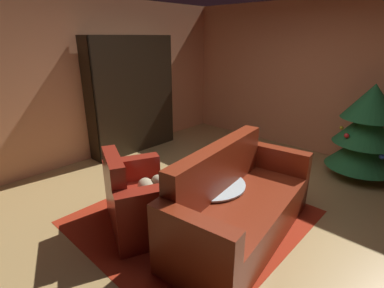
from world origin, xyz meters
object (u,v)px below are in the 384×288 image
couch_red (238,206)px  bottle_on_table (198,182)px  armchair_red (138,201)px  bookshelf_unit (137,95)px  coffee_table (210,186)px  decorated_tree (366,131)px  book_stack_on_table (216,177)px

couch_red → bottle_on_table: size_ratio=8.27×
armchair_red → couch_red: (0.88, 0.64, 0.01)m
bookshelf_unit → bottle_on_table: 2.76m
coffee_table → decorated_tree: size_ratio=0.56×
book_stack_on_table → couch_red: bearing=-10.3°
bookshelf_unit → couch_red: size_ratio=0.99×
bookshelf_unit → decorated_tree: (3.43, 1.51, -0.28)m
decorated_tree → bookshelf_unit: bearing=-156.3°
bottle_on_table → bookshelf_unit: bearing=156.2°
bookshelf_unit → decorated_tree: bookshelf_unit is taller
coffee_table → decorated_tree: 2.59m
bookshelf_unit → book_stack_on_table: (2.52, -0.83, -0.48)m
bookshelf_unit → bottle_on_table: size_ratio=8.16×
armchair_red → couch_red: size_ratio=0.56×
book_stack_on_table → armchair_red: bearing=-126.8°
book_stack_on_table → decorated_tree: bearing=68.7°
coffee_table → book_stack_on_table: book_stack_on_table is taller
book_stack_on_table → bottle_on_table: bottle_on_table is taller
couch_red → decorated_tree: decorated_tree is taller
decorated_tree → book_stack_on_table: bearing=-111.3°
armchair_red → bottle_on_table: 0.71m
couch_red → bottle_on_table: couch_red is taller
armchair_red → decorated_tree: decorated_tree is taller
book_stack_on_table → decorated_tree: (0.91, 2.34, 0.20)m
bookshelf_unit → couch_red: bookshelf_unit is taller
bottle_on_table → decorated_tree: 2.78m
book_stack_on_table → bottle_on_table: (-0.03, -0.27, 0.03)m
book_stack_on_table → bottle_on_table: bearing=-97.3°
couch_red → coffee_table: 0.41m
couch_red → book_stack_on_table: bearing=169.7°
bookshelf_unit → bottle_on_table: bookshelf_unit is taller
coffee_table → decorated_tree: bearing=68.3°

